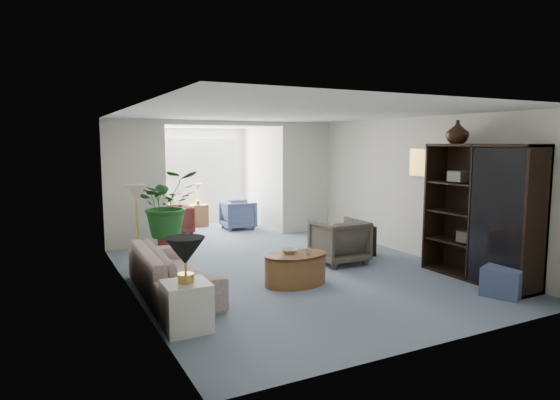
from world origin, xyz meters
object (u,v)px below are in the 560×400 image
coffee_bowl (289,251)px  end_table (187,306)px  cabinet_urn (457,132)px  sunroom_chair_maroon (176,220)px  entertainment_cabinet (480,213)px  plant_pot (169,245)px  sunroom_table (198,215)px  wingback_chair (339,241)px  coffee_cup (308,251)px  sunroom_chair_blue (238,215)px  sofa (173,271)px  ottoman (503,281)px  floor_lamp (136,193)px  coffee_table (295,269)px  table_lamp (185,251)px  side_table_dark (362,240)px  framed_picture (423,163)px

coffee_bowl → end_table: bearing=-150.4°
coffee_bowl → cabinet_urn: bearing=-14.1°
sunroom_chair_maroon → entertainment_cabinet: bearing=32.0°
plant_pot → sunroom_table: bearing=61.8°
wingback_chair → sunroom_table: bearing=-76.0°
coffee_cup → sunroom_chair_blue: 4.71m
sofa → ottoman: sofa is taller
sofa → coffee_cup: bearing=-103.9°
floor_lamp → cabinet_urn: 5.13m
coffee_bowl → sunroom_chair_maroon: 4.47m
sofa → coffee_table: size_ratio=2.28×
table_lamp → sunroom_table: bearing=71.4°
wingback_chair → sunroom_chair_blue: wingback_chair is taller
floor_lamp → coffee_table: size_ratio=0.38×
coffee_bowl → entertainment_cabinet: bearing=-24.0°
table_lamp → side_table_dark: (3.86, 2.00, -0.61)m
framed_picture → ottoman: bearing=-103.7°
floor_lamp → sunroom_table: floor_lamp is taller
sunroom_table → ottoman: bearing=-73.8°
sofa → coffee_cup: 1.92m
coffee_cup → plant_pot: 3.14m
table_lamp → coffee_bowl: bearing=29.6°
coffee_table → coffee_bowl: bearing=116.6°
sofa → coffee_cup: (1.84, -0.50, 0.18)m
table_lamp → coffee_bowl: table_lamp is taller
coffee_table → ottoman: size_ratio=1.96×
end_table → wingback_chair: 3.59m
sunroom_chair_blue → sunroom_chair_maroon: 1.50m
end_table → ottoman: bearing=-10.6°
sofa → sunroom_chair_maroon: bearing=-14.2°
plant_pot → sunroom_table: sunroom_table is taller
plant_pot → sunroom_chair_maroon: 1.91m
sunroom_chair_blue → sunroom_table: sunroom_chair_blue is taller
wingback_chair → side_table_dark: (0.70, 0.30, -0.10)m
end_table → plant_pot: 3.76m
end_table → coffee_table: end_table is taller
coffee_cup → side_table_dark: side_table_dark is taller
framed_picture → side_table_dark: bearing=140.7°
table_lamp → plant_pot: size_ratio=1.10×
sofa → sunroom_chair_maroon: sunroom_chair_maroon is taller
table_lamp → side_table_dark: table_lamp is taller
end_table → entertainment_cabinet: size_ratio=0.26×
ottoman → sunroom_chair_blue: size_ratio=0.65×
sofa → coffee_table: 1.74m
sofa → wingback_chair: size_ratio=2.63×
coffee_table → side_table_dark: (1.97, 1.05, 0.05)m
wingback_chair → sunroom_chair_blue: size_ratio=1.11×
coffee_cup → entertainment_cabinet: bearing=-21.7°
cabinet_urn → entertainment_cabinet: bearing=-90.0°
table_lamp → coffee_cup: (2.04, 0.85, -0.39)m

